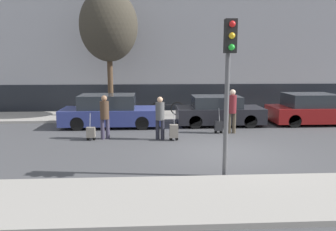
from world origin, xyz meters
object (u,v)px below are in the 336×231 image
trolley_center (174,131)px  trolley_right (219,126)px  parked_car_2 (311,110)px  pedestrian_left (105,114)px  parked_car_1 (219,111)px  pedestrian_right (232,108)px  trolley_left (91,132)px  bare_tree_near_crossing (109,26)px  traffic_light (229,68)px  parked_bicycle (167,108)px  parked_car_0 (111,112)px  pedestrian_center (160,115)px

trolley_center → trolley_right: (1.95, 1.13, -0.04)m
parked_car_2 → pedestrian_left: (-9.44, -2.57, 0.29)m
parked_car_1 → pedestrian_right: pedestrian_right is taller
trolley_left → pedestrian_right: 5.78m
pedestrian_left → pedestrian_right: pedestrian_right is taller
trolley_center → bare_tree_near_crossing: 7.37m
parked_car_2 → trolley_right: size_ratio=3.73×
traffic_light → parked_car_2: bearing=50.7°
parked_car_1 → parked_bicycle: 3.17m
parked_car_2 → trolley_left: size_ratio=3.80×
pedestrian_left → trolley_right: 4.69m
parked_car_0 → bare_tree_near_crossing: size_ratio=0.70×
parked_car_1 → trolley_left: (-5.47, -2.71, -0.33)m
trolley_right → traffic_light: size_ratio=0.27×
bare_tree_near_crossing → traffic_light: bearing=-66.6°
trolley_left → pedestrian_center: bearing=-0.3°
trolley_left → bare_tree_near_crossing: bare_tree_near_crossing is taller
trolley_center → pedestrian_center: bearing=159.8°
pedestrian_right → traffic_light: 5.68m
parked_car_1 → pedestrian_left: size_ratio=2.36×
pedestrian_right → trolley_right: bearing=-179.9°
pedestrian_right → parked_car_0: bearing=161.7°
pedestrian_left → parked_bicycle: size_ratio=0.96×
pedestrian_left → traffic_light: bearing=-71.2°
parked_bicycle → bare_tree_near_crossing: size_ratio=0.28×
parked_car_0 → bare_tree_near_crossing: bearing=96.1°
parked_car_0 → parked_car_1: size_ratio=1.13×
parked_car_1 → trolley_center: (-2.32, -2.91, -0.28)m
parked_bicycle → parked_car_1: bearing=-43.8°
trolley_right → traffic_light: 5.84m
trolley_left → pedestrian_right: (5.65, 0.93, 0.74)m
traffic_light → trolley_center: bearing=104.4°
trolley_center → traffic_light: 4.87m
pedestrian_center → trolley_right: (2.47, 0.94, -0.62)m
pedestrian_right → bare_tree_near_crossing: bare_tree_near_crossing is taller
traffic_light → pedestrian_left: bearing=129.5°
trolley_center → parked_car_0: bearing=133.5°
trolley_center → pedestrian_left: bearing=171.4°
pedestrian_right → pedestrian_left: bearing=-172.0°
parked_car_0 → parked_bicycle: (2.73, 2.26, -0.19)m
pedestrian_left → pedestrian_right: 5.19m
parked_car_2 → traffic_light: traffic_light is taller
pedestrian_center → trolley_center: bearing=179.9°
parked_car_1 → trolley_right: bearing=-101.7°
parked_car_1 → traffic_light: traffic_light is taller
traffic_light → parked_car_0: bearing=118.5°
parked_car_1 → trolley_center: size_ratio=3.47×
pedestrian_center → bare_tree_near_crossing: (-2.43, 4.98, 3.79)m
parked_car_0 → parked_car_1: parked_car_0 is taller
pedestrian_center → parked_car_2: bearing=-139.0°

